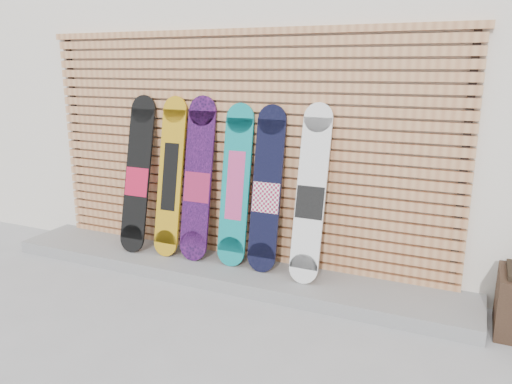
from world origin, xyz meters
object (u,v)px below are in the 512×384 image
snowboard_4 (267,190)px  snowboard_1 (170,177)px  snowboard_5 (311,195)px  snowboard_0 (138,175)px  snowboard_3 (236,186)px  snowboard_2 (198,180)px

snowboard_4 → snowboard_1: bearing=-179.2°
snowboard_4 → snowboard_5: 0.44m
snowboard_0 → snowboard_3: bearing=2.7°
snowboard_2 → snowboard_3: size_ratio=1.04×
snowboard_1 → snowboard_2: snowboard_2 is taller
snowboard_0 → snowboard_4: (1.40, 0.04, -0.02)m
snowboard_2 → snowboard_5: snowboard_2 is taller
snowboard_0 → snowboard_5: 1.84m
snowboard_5 → snowboard_3: bearing=176.5°
snowboard_1 → snowboard_3: bearing=1.7°
snowboard_2 → snowboard_0: bearing=-177.2°
snowboard_4 → snowboard_5: (0.43, -0.04, 0.01)m
snowboard_5 → snowboard_0: bearing=-179.9°
snowboard_0 → snowboard_2: 0.69m
snowboard_1 → snowboard_0: bearing=-175.6°
snowboard_5 → snowboard_4: bearing=174.8°
snowboard_3 → snowboard_4: snowboard_3 is taller
snowboard_4 → snowboard_3: bearing=178.8°
snowboard_0 → snowboard_5: snowboard_0 is taller
snowboard_0 → snowboard_5: bearing=0.1°
snowboard_1 → snowboard_2: bearing=0.9°
snowboard_3 → snowboard_5: snowboard_5 is taller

